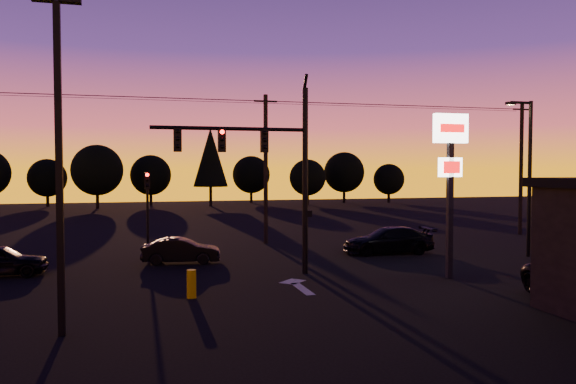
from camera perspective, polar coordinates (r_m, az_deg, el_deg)
name	(u,v)px	position (r m, az deg, el deg)	size (l,w,h in m)	color
ground	(297,295)	(20.42, 0.92, -10.47)	(120.00, 120.00, 0.00)	black
lane_arrow	(298,285)	(22.11, 0.99, -9.45)	(1.20, 3.10, 0.01)	beige
traffic_signal_mast	(269,159)	(23.75, -1.94, 3.34)	(6.79, 0.52, 8.58)	black
secondary_signal	(147,200)	(30.68, -14.09, -0.82)	(0.30, 0.31, 4.35)	black
parking_lot_light	(59,141)	(16.30, -22.27, 4.77)	(1.25, 0.30, 9.14)	black
pylon_sign	(450,160)	(24.11, 16.16, 3.18)	(1.50, 0.28, 6.80)	black
streetlight	(528,171)	(31.33, 23.22, 1.97)	(1.55, 0.35, 8.00)	black
utility_pole_1	(266,168)	(33.97, -2.28, 2.47)	(1.40, 0.26, 9.00)	black
utility_pole_2	(521,168)	(41.78, 22.60, 2.27)	(1.40, 0.26, 9.00)	black
power_wires	(266,102)	(34.21, -2.29, 9.14)	(36.00, 1.22, 0.07)	black
bollard	(191,284)	(20.23, -9.78, -9.18)	(0.33, 0.33, 0.99)	#CBB100
tree_1	(47,178)	(72.93, -23.26, 1.32)	(4.54, 4.54, 5.71)	black
tree_2	(97,170)	(67.30, -18.83, 2.11)	(5.77, 5.78, 7.26)	black
tree_3	(151,175)	(71.17, -13.77, 1.68)	(4.95, 4.95, 6.22)	black
tree_4	(210,157)	(68.68, -7.88, 3.52)	(4.18, 4.18, 9.50)	black
tree_5	(251,175)	(74.56, -3.76, 1.77)	(4.95, 4.95, 6.22)	black
tree_6	(308,178)	(70.20, 2.00, 1.48)	(4.54, 4.54, 5.71)	black
tree_7	(344,172)	(74.97, 5.73, 2.01)	(5.36, 5.36, 6.74)	black
tree_8	(389,179)	(76.39, 10.21, 1.28)	(4.12, 4.12, 5.19)	black
car_mid	(181,251)	(27.51, -10.80, -5.87)	(1.29, 3.70, 1.22)	black
car_right	(388,240)	(30.64, 10.15, -4.84)	(1.98, 4.87, 1.41)	black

